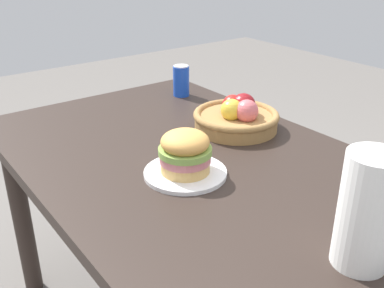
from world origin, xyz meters
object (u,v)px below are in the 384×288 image
Objects in this scene: plate at (185,173)px; sandwich at (185,151)px; soda_can at (181,81)px; paper_towel_roll at (367,211)px; fruit_basket at (237,117)px.

sandwich is (0.00, -0.00, 0.07)m from plate.
paper_towel_roll is (1.07, -0.33, 0.06)m from soda_can.
soda_can is 0.43× the size of fruit_basket.
plate is 0.37m from fruit_basket.
fruit_basket is (-0.16, 0.33, 0.04)m from plate.
plate is 0.52m from paper_towel_roll.
plate is at bearing -172.96° from paper_towel_roll.
paper_towel_roll reaches higher than sandwich.
soda_can is 1.12m from paper_towel_roll.
fruit_basket is at bearing -8.35° from soda_can.
fruit_basket reaches higher than plate.
fruit_basket is 1.21× the size of paper_towel_roll.
fruit_basket is 0.72m from paper_towel_roll.
soda_can is at bearing 145.38° from sandwich.
paper_towel_roll is (0.50, 0.06, 0.11)m from plate.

